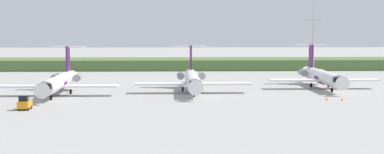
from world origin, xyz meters
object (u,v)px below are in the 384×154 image
at_px(regional_jet_third, 322,76).
at_px(safety_cone_front_marker, 327,99).
at_px(regional_jet_second, 192,80).
at_px(antenna_mast, 313,40).
at_px(safety_cone_mid_marker, 342,99).
at_px(regional_jet_nearest, 59,82).
at_px(baggage_tug, 25,103).

xyz_separation_m(regional_jet_third, safety_cone_front_marker, (-4.50, -21.62, -2.26)).
distance_m(regional_jet_second, antenna_mast, 57.23).
xyz_separation_m(antenna_mast, safety_cone_mid_marker, (-8.77, -59.66, -9.13)).
height_order(regional_jet_nearest, baggage_tug, regional_jet_nearest).
xyz_separation_m(regional_jet_second, regional_jet_third, (27.76, 7.26, 0.00)).
bearing_deg(regional_jet_third, antenna_mast, 79.61).
relative_size(regional_jet_second, safety_cone_mid_marker, 56.36).
height_order(regional_jet_third, baggage_tug, regional_jet_third).
distance_m(regional_jet_nearest, regional_jet_second, 25.92).
bearing_deg(safety_cone_front_marker, safety_cone_mid_marker, -6.36).
distance_m(antenna_mast, safety_cone_mid_marker, 60.99).
xyz_separation_m(antenna_mast, baggage_tug, (-61.90, -69.86, -8.40)).
distance_m(safety_cone_front_marker, safety_cone_mid_marker, 2.68).
distance_m(regional_jet_second, baggage_tug, 36.89).
bearing_deg(baggage_tug, regional_jet_second, 42.41).
relative_size(regional_jet_third, safety_cone_front_marker, 56.36).
bearing_deg(regional_jet_nearest, baggage_tug, -94.43).
bearing_deg(safety_cone_front_marker, antenna_mast, 79.10).
relative_size(regional_jet_third, antenna_mast, 1.37).
xyz_separation_m(baggage_tug, safety_cone_front_marker, (50.47, 10.50, -0.73)).
xyz_separation_m(regional_jet_nearest, safety_cone_front_marker, (48.86, -10.29, -2.26)).
bearing_deg(regional_jet_second, regional_jet_third, 14.66).
height_order(regional_jet_third, antenna_mast, antenna_mast).
bearing_deg(baggage_tug, antenna_mast, 48.46).
bearing_deg(regional_jet_third, regional_jet_nearest, -168.01).
relative_size(regional_jet_nearest, regional_jet_third, 1.00).
bearing_deg(antenna_mast, regional_jet_nearest, -140.85).
distance_m(regional_jet_second, safety_cone_front_marker, 27.42).
distance_m(regional_jet_nearest, safety_cone_front_marker, 49.98).
bearing_deg(antenna_mast, safety_cone_mid_marker, -98.36).
xyz_separation_m(regional_jet_second, baggage_tug, (-27.21, -24.86, -1.53)).
bearing_deg(regional_jet_third, baggage_tug, -149.70).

